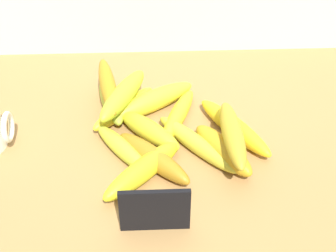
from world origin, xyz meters
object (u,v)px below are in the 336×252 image
banana_11 (124,95)px  banana_7 (151,101)px  banana_9 (151,130)px  banana_12 (109,85)px  banana_5 (236,127)px  banana_10 (112,101)px  banana_6 (157,158)px  banana_0 (225,150)px  chalkboard_sign (157,211)px  banana_3 (124,149)px  banana_2 (125,108)px  banana_1 (198,143)px  banana_13 (234,134)px  banana_4 (145,170)px  banana_8 (180,115)px

banana_11 → banana_7: bearing=20.9°
banana_9 → banana_12: (-8.23, 10.54, 3.53)cm
banana_5 → banana_10: (-24.46, 9.68, 0.07)cm
banana_6 → banana_7: 17.02cm
banana_10 → banana_6: bearing=-63.4°
banana_0 → chalkboard_sign: bearing=-129.1°
banana_3 → banana_5: banana_5 is taller
banana_7 → chalkboard_sign: bearing=-89.0°
banana_2 → banana_3: (0.14, -12.61, -0.05)cm
banana_3 → banana_1: bearing=4.2°
banana_3 → banana_12: 16.25cm
banana_7 → banana_3: bearing=-110.0°
banana_5 → banana_7: banana_7 is taller
banana_6 → banana_10: same height
banana_12 → banana_13: banana_13 is taller
banana_6 → banana_13: banana_13 is taller
banana_1 → banana_4: bearing=-145.0°
banana_2 → banana_12: size_ratio=0.87×
banana_7 → banana_13: banana_13 is taller
chalkboard_sign → banana_6: (0.34, 14.27, -1.92)cm
banana_5 → banana_11: size_ratio=1.12×
banana_10 → banana_11: bearing=-45.8°
banana_3 → banana_7: 15.03cm
banana_7 → banana_10: bearing=173.8°
banana_3 → banana_8: (10.86, 9.95, 0.02)cm
banana_8 → banana_9: banana_9 is taller
banana_6 → banana_7: banana_7 is taller
banana_4 → banana_5: banana_4 is taller
banana_1 → banana_10: bearing=140.0°
banana_2 → banana_9: 9.25cm
banana_9 → banana_11: banana_11 is taller
banana_1 → banana_5: banana_5 is taller
banana_2 → banana_7: banana_7 is taller
banana_10 → banana_12: bearing=131.4°
banana_10 → banana_8: bearing=-20.1°
banana_4 → banana_11: 18.79cm
banana_0 → banana_8: banana_0 is taller
chalkboard_sign → banana_9: 22.12cm
banana_4 → banana_13: 17.00cm
banana_3 → banana_4: banana_4 is taller
banana_1 → banana_6: banana_6 is taller
banana_2 → banana_11: size_ratio=0.97×
banana_0 → banana_12: size_ratio=0.77×
banana_6 → banana_2: bearing=111.7°
banana_9 → banana_13: banana_13 is taller
banana_3 → banana_7: banana_7 is taller
banana_10 → banana_11: (2.81, -2.89, 3.43)cm
banana_10 → banana_4: bearing=-72.2°
banana_7 → banana_8: 7.12cm
banana_11 → banana_6: bearing=-67.7°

